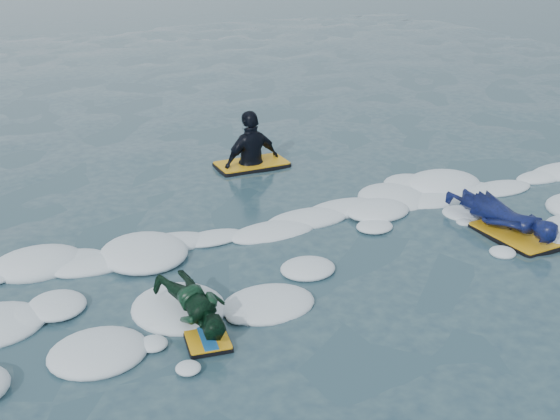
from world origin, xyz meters
The scene contains 5 objects.
ground centered at (0.00, 0.00, 0.00)m, with size 120.00×120.00×0.00m, color #19373D.
foam_band centered at (0.00, 1.03, 0.00)m, with size 12.00×3.10×0.30m, color white, non-canonical shape.
prone_woman_unit centered at (2.66, 0.10, 0.23)m, with size 0.81×1.80×0.46m.
prone_child_unit centered at (-1.90, -0.38, 0.24)m, with size 0.65×1.24×0.47m.
waiting_rider_unit centered at (0.64, 4.10, 0.08)m, with size 1.24×0.68×1.86m.
Camera 1 is at (-3.87, -6.49, 4.01)m, focal length 45.00 mm.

